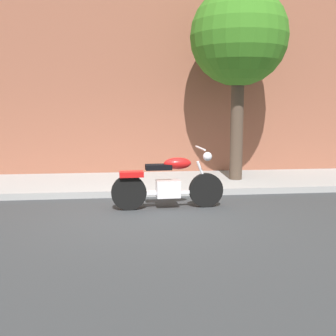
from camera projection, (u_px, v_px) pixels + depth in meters
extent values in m
plane|color=#303335|center=(149.00, 214.00, 7.48)|extent=(60.00, 60.00, 0.00)
cube|color=#949494|center=(141.00, 183.00, 10.10)|extent=(19.25, 2.55, 0.14)
cube|color=brown|center=(137.00, 29.00, 11.03)|extent=(19.25, 0.50, 7.85)
cylinder|color=black|center=(206.00, 190.00, 7.96)|extent=(0.66, 0.13, 0.65)
cylinder|color=black|center=(129.00, 193.00, 7.72)|extent=(0.66, 0.13, 0.65)
cube|color=silver|center=(168.00, 189.00, 7.83)|extent=(0.45, 0.30, 0.32)
cube|color=silver|center=(168.00, 192.00, 7.84)|extent=(1.32, 0.14, 0.06)
ellipsoid|color=red|center=(177.00, 163.00, 7.79)|extent=(0.53, 0.28, 0.22)
cube|color=black|center=(158.00, 167.00, 7.74)|extent=(0.49, 0.26, 0.10)
cube|color=red|center=(131.00, 174.00, 7.68)|extent=(0.45, 0.26, 0.10)
cylinder|color=silver|center=(203.00, 176.00, 7.91)|extent=(0.27, 0.06, 0.58)
cylinder|color=silver|center=(200.00, 148.00, 7.82)|extent=(0.07, 0.70, 0.04)
sphere|color=silver|center=(207.00, 156.00, 7.86)|extent=(0.17, 0.17, 0.17)
cylinder|color=silver|center=(154.00, 193.00, 7.96)|extent=(0.80, 0.13, 0.09)
cylinder|color=#47382D|center=(237.00, 126.00, 10.04)|extent=(0.31, 0.31, 2.90)
sphere|color=#34721E|center=(239.00, 36.00, 9.74)|extent=(2.30, 2.30, 2.30)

